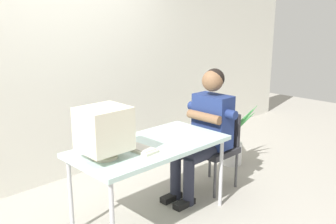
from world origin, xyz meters
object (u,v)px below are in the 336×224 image
(person_seated, at_px, (206,126))
(crt_monitor, at_px, (104,129))
(desk, at_px, (151,149))
(keyboard, at_px, (133,146))
(potted_plant, at_px, (232,135))
(office_chair, at_px, (216,144))
(desk_mug, at_px, (121,136))

(person_seated, bearing_deg, crt_monitor, -179.04)
(desk, height_order, crt_monitor, crt_monitor)
(desk, xyz_separation_m, keyboard, (-0.17, 0.02, 0.06))
(crt_monitor, relative_size, potted_plant, 0.51)
(crt_monitor, xyz_separation_m, potted_plant, (2.08, 0.27, -0.59))
(office_chair, bearing_deg, crt_monitor, -179.16)
(keyboard, xyz_separation_m, person_seated, (0.96, 0.00, -0.03))
(keyboard, bearing_deg, crt_monitor, -176.53)
(keyboard, height_order, desk_mug, desk_mug)
(desk, relative_size, desk_mug, 13.99)
(keyboard, bearing_deg, desk_mug, 79.45)
(desk, distance_m, crt_monitor, 0.55)
(keyboard, distance_m, desk_mug, 0.23)
(keyboard, distance_m, office_chair, 1.18)
(crt_monitor, xyz_separation_m, keyboard, (0.30, 0.02, -0.22))
(person_seated, relative_size, desk_mug, 12.95)
(desk, bearing_deg, crt_monitor, 179.54)
(crt_monitor, xyz_separation_m, desk_mug, (0.34, 0.24, -0.19))
(crt_monitor, distance_m, person_seated, 1.28)
(crt_monitor, bearing_deg, desk, -0.46)
(desk, relative_size, person_seated, 1.08)
(office_chair, distance_m, potted_plant, 0.69)
(desk, bearing_deg, desk_mug, 118.70)
(person_seated, bearing_deg, keyboard, -179.83)
(desk, bearing_deg, keyboard, 172.79)
(person_seated, bearing_deg, potted_plant, 16.91)
(crt_monitor, xyz_separation_m, person_seated, (1.26, 0.02, -0.25))
(office_chair, distance_m, person_seated, 0.31)
(crt_monitor, relative_size, person_seated, 0.32)
(keyboard, distance_m, potted_plant, 1.84)
(keyboard, relative_size, desk_mug, 4.82)
(person_seated, bearing_deg, desk, -178.17)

